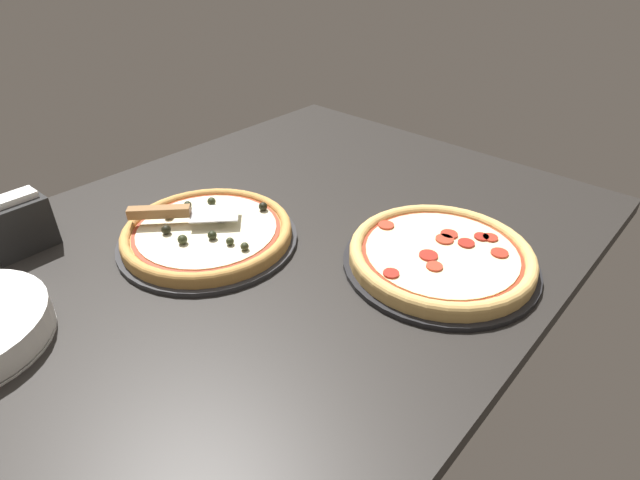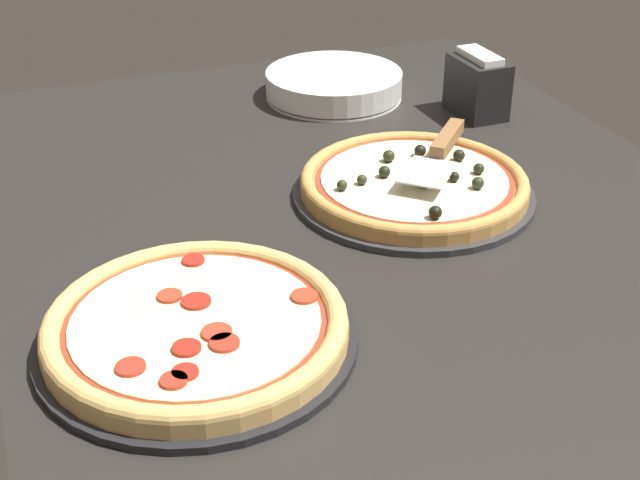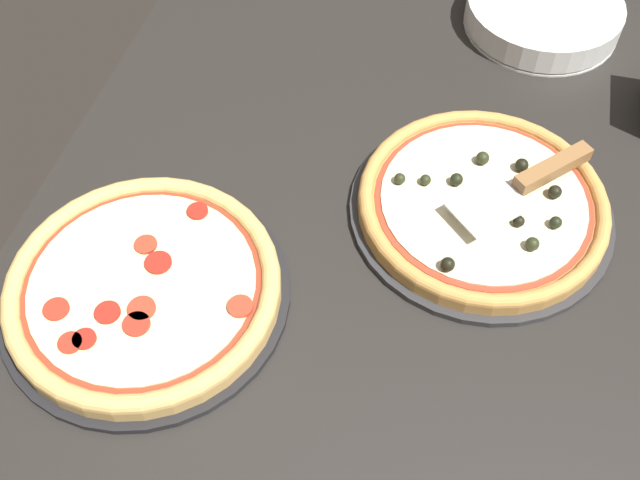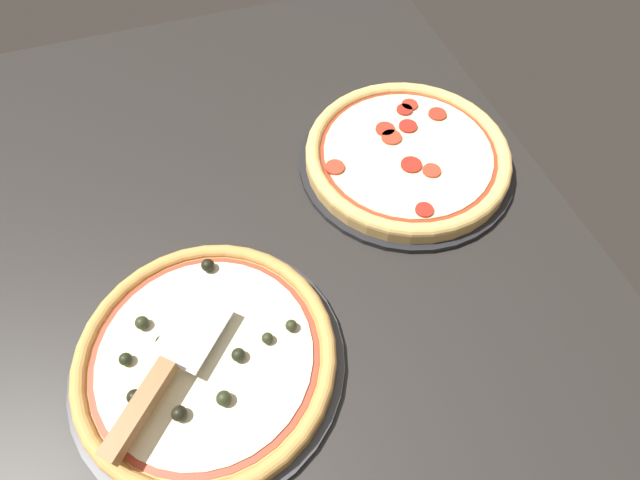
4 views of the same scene
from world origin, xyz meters
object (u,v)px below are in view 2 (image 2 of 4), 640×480
pizza_back (196,325)px  plate_stack (334,85)px  napkin_holder (477,85)px  pizza_front (414,182)px  serving_spatula (443,146)px

pizza_back → plate_stack: (65.99, -42.95, -0.07)cm
napkin_holder → pizza_front: bearing=135.7°
serving_spatula → napkin_holder: (21.99, -18.54, -0.44)cm
serving_spatula → plate_stack: serving_spatula is taller
pizza_front → napkin_holder: 35.64cm
pizza_front → pizza_back: bearing=121.6°
pizza_back → napkin_holder: 80.20cm
plate_stack → serving_spatula: bearing=-177.3°
plate_stack → napkin_holder: 26.62cm
pizza_front → plate_stack: same height
serving_spatula → pizza_front: bearing=118.5°
serving_spatula → plate_stack: (38.86, 1.85, -3.33)cm
plate_stack → napkin_holder: bearing=-129.6°
pizza_back → serving_spatula: (27.13, -44.80, 3.26)cm
serving_spatula → napkin_holder: 28.76cm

